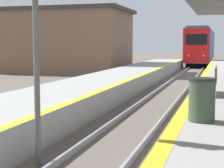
# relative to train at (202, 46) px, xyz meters

# --- Properties ---
(train) EXTENTS (2.69, 21.53, 4.41)m
(train) POSITION_rel_train_xyz_m (0.00, 0.00, 0.00)
(train) COLOR black
(train) RESTS_ON ground
(signal_near) EXTENTS (0.36, 0.31, 4.34)m
(signal_near) POSITION_rel_train_xyz_m (-1.08, -42.80, 0.80)
(signal_near) COLOR #595959
(signal_near) RESTS_ON ground
(trash_bin) EXTENTS (0.60, 0.60, 0.95)m
(trash_bin) POSITION_rel_train_xyz_m (2.14, -41.38, -0.91)
(trash_bin) COLOR #384C38
(trash_bin) RESTS_ON platform_right
(bench) EXTENTS (0.44, 1.84, 0.92)m
(bench) POSITION_rel_train_xyz_m (2.23, -36.75, -0.89)
(bench) COLOR brown
(bench) RESTS_ON platform_right
(station_building) EXTENTS (14.39, 7.67, 5.64)m
(station_building) POSITION_rel_train_xyz_m (-12.58, -18.06, 0.59)
(station_building) COLOR brown
(station_building) RESTS_ON ground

